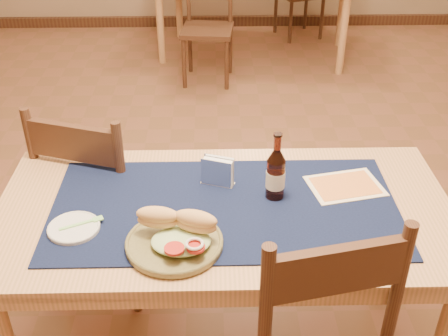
{
  "coord_description": "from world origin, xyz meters",
  "views": [
    {
      "loc": [
        -0.04,
        -2.37,
        1.91
      ],
      "look_at": [
        0.0,
        -0.7,
        0.85
      ],
      "focal_mm": 45.0,
      "sensor_mm": 36.0,
      "label": 1
    }
  ],
  "objects_px": {
    "beer_bottle": "(276,174)",
    "napkin_holder": "(218,172)",
    "main_table": "(225,226)",
    "sandwich_plate": "(176,237)",
    "chair_main_far": "(103,194)"
  },
  "relations": [
    {
      "from": "beer_bottle",
      "to": "napkin_holder",
      "type": "bearing_deg",
      "value": 157.03
    },
    {
      "from": "main_table",
      "to": "napkin_holder",
      "type": "xyz_separation_m",
      "value": [
        -0.02,
        0.14,
        0.14
      ]
    },
    {
      "from": "beer_bottle",
      "to": "napkin_holder",
      "type": "height_order",
      "value": "beer_bottle"
    },
    {
      "from": "sandwich_plate",
      "to": "napkin_holder",
      "type": "height_order",
      "value": "sandwich_plate"
    },
    {
      "from": "chair_main_far",
      "to": "napkin_holder",
      "type": "relative_size",
      "value": 7.42
    },
    {
      "from": "main_table",
      "to": "beer_bottle",
      "type": "height_order",
      "value": "beer_bottle"
    },
    {
      "from": "chair_main_far",
      "to": "napkin_holder",
      "type": "height_order",
      "value": "chair_main_far"
    },
    {
      "from": "main_table",
      "to": "chair_main_far",
      "type": "height_order",
      "value": "chair_main_far"
    },
    {
      "from": "main_table",
      "to": "sandwich_plate",
      "type": "relative_size",
      "value": 5.16
    },
    {
      "from": "beer_bottle",
      "to": "chair_main_far",
      "type": "bearing_deg",
      "value": 150.87
    },
    {
      "from": "chair_main_far",
      "to": "main_table",
      "type": "bearing_deg",
      "value": -40.56
    },
    {
      "from": "chair_main_far",
      "to": "beer_bottle",
      "type": "distance_m",
      "value": 0.88
    },
    {
      "from": "sandwich_plate",
      "to": "napkin_holder",
      "type": "xyz_separation_m",
      "value": [
        0.13,
        0.34,
        0.02
      ]
    },
    {
      "from": "chair_main_far",
      "to": "sandwich_plate",
      "type": "xyz_separation_m",
      "value": [
        0.37,
        -0.65,
        0.29
      ]
    },
    {
      "from": "main_table",
      "to": "beer_bottle",
      "type": "relative_size",
      "value": 6.3
    }
  ]
}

